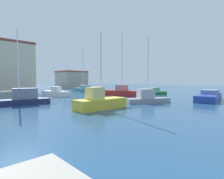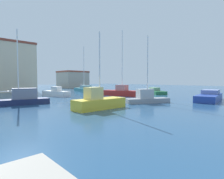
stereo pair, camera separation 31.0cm
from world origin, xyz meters
TOP-DOWN VIEW (x-y plane):
  - water at (15.00, 20.00)m, footprint 160.00×160.00m
  - sailboat_navy_behind_lamppost at (7.51, 15.56)m, footprint 6.46×2.77m
  - sailboat_grey_mid_harbor at (18.92, 6.93)m, footprint 5.52×3.72m
  - sailboat_teal_far_right at (25.61, 29.52)m, footprint 4.71×8.43m
  - motorboat_white_distant_east at (15.08, 22.53)m, footprint 2.88×5.57m
  - motorboat_green_far_left at (32.48, 14.70)m, footprint 5.83×7.08m
  - motorboat_blue_inner_mooring at (27.19, 2.62)m, footprint 8.49×3.74m
  - sailboat_red_near_pier at (23.96, 15.66)m, footprint 3.67×7.32m
  - sailboat_yellow_outer_mooring at (11.92, 7.34)m, footprint 5.25×1.85m
  - harbor_office at (12.44, 42.17)m, footprint 10.41×10.17m
  - warehouse_block at (35.30, 50.78)m, footprint 8.69×8.80m

SIDE VIEW (x-z plane):
  - water at x=15.00m, z-range 0.00..0.00m
  - motorboat_green_far_left at x=32.48m, z-range -0.20..1.06m
  - motorboat_blue_inner_mooring at x=27.19m, z-range -0.16..1.22m
  - motorboat_white_distant_east at x=15.08m, z-range -0.27..1.37m
  - sailboat_teal_far_right at x=25.61m, z-range -4.74..5.88m
  - sailboat_grey_mid_harbor at x=18.92m, z-range -3.35..4.60m
  - sailboat_navy_behind_lamppost at x=7.51m, z-range -3.44..4.78m
  - sailboat_red_near_pier at x=23.96m, z-range -4.93..6.29m
  - sailboat_yellow_outer_mooring at x=11.92m, z-range -2.92..4.29m
  - warehouse_block at x=35.30m, z-range 0.01..5.96m
  - harbor_office at x=12.44m, z-range 0.01..11.47m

